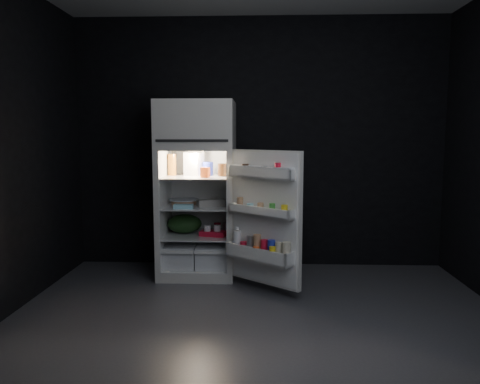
{
  "coord_description": "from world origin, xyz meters",
  "views": [
    {
      "loc": [
        0.0,
        -3.44,
        1.45
      ],
      "look_at": [
        -0.18,
        1.0,
        0.9
      ],
      "focal_mm": 35.0,
      "sensor_mm": 36.0,
      "label": 1
    }
  ],
  "objects_px": {
    "fridge_door": "(264,220)",
    "milk_jug": "(194,164)",
    "refrigerator": "(198,183)",
    "yogurt_tray": "(213,233)",
    "egg_carton": "(211,203)"
  },
  "relations": [
    {
      "from": "fridge_door",
      "to": "yogurt_tray",
      "type": "height_order",
      "value": "fridge_door"
    },
    {
      "from": "milk_jug",
      "to": "yogurt_tray",
      "type": "bearing_deg",
      "value": -18.8
    },
    {
      "from": "refrigerator",
      "to": "yogurt_tray",
      "type": "xyz_separation_m",
      "value": [
        0.17,
        -0.12,
        -0.5
      ]
    },
    {
      "from": "fridge_door",
      "to": "milk_jug",
      "type": "relative_size",
      "value": 5.08
    },
    {
      "from": "refrigerator",
      "to": "yogurt_tray",
      "type": "relative_size",
      "value": 6.8
    },
    {
      "from": "milk_jug",
      "to": "fridge_door",
      "type": "bearing_deg",
      "value": -22.66
    },
    {
      "from": "refrigerator",
      "to": "fridge_door",
      "type": "distance_m",
      "value": 0.95
    },
    {
      "from": "yogurt_tray",
      "to": "egg_carton",
      "type": "bearing_deg",
      "value": 152.78
    },
    {
      "from": "milk_jug",
      "to": "egg_carton",
      "type": "relative_size",
      "value": 0.87
    },
    {
      "from": "refrigerator",
      "to": "milk_jug",
      "type": "xyz_separation_m",
      "value": [
        -0.04,
        0.04,
        0.19
      ]
    },
    {
      "from": "fridge_door",
      "to": "egg_carton",
      "type": "distance_m",
      "value": 0.74
    },
    {
      "from": "yogurt_tray",
      "to": "refrigerator",
      "type": "bearing_deg",
      "value": 158.0
    },
    {
      "from": "egg_carton",
      "to": "refrigerator",
      "type": "bearing_deg",
      "value": 120.17
    },
    {
      "from": "fridge_door",
      "to": "egg_carton",
      "type": "relative_size",
      "value": 4.42
    },
    {
      "from": "refrigerator",
      "to": "fridge_door",
      "type": "xyz_separation_m",
      "value": [
        0.68,
        -0.61,
        -0.27
      ]
    }
  ]
}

